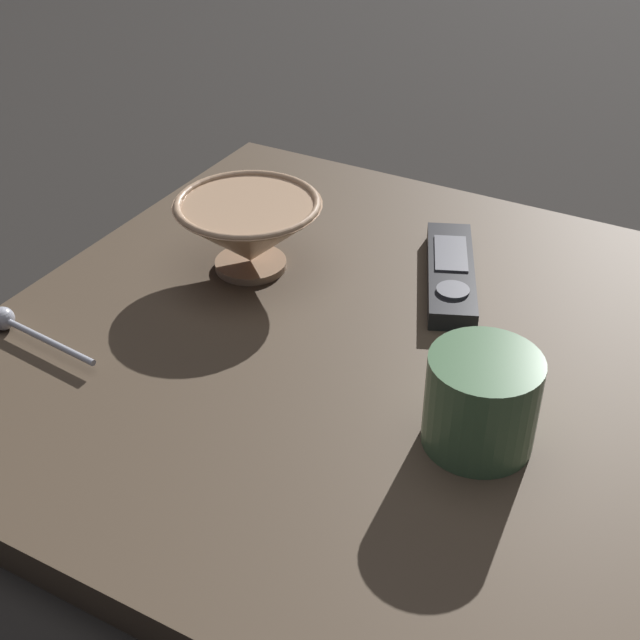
# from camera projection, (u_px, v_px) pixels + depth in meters

# --- Properties ---
(ground_plane) EXTENTS (6.00, 6.00, 0.00)m
(ground_plane) POSITION_uv_depth(u_px,v_px,m) (342.00, 362.00, 0.83)
(ground_plane) COLOR black
(table) EXTENTS (0.68, 0.64, 0.03)m
(table) POSITION_uv_depth(u_px,v_px,m) (342.00, 348.00, 0.83)
(table) COLOR #4C3D2D
(table) RESTS_ON ground
(cereal_bowl) EXTENTS (0.15, 0.15, 0.08)m
(cereal_bowl) POSITION_uv_depth(u_px,v_px,m) (249.00, 231.00, 0.89)
(cereal_bowl) COLOR tan
(cereal_bowl) RESTS_ON table
(coffee_mug) EXTENTS (0.09, 0.09, 0.08)m
(coffee_mug) POSITION_uv_depth(u_px,v_px,m) (481.00, 402.00, 0.67)
(coffee_mug) COLOR #4C724C
(coffee_mug) RESTS_ON table
(teaspoon) EXTENTS (0.03, 0.13, 0.02)m
(teaspoon) POSITION_uv_depth(u_px,v_px,m) (14.00, 324.00, 0.81)
(teaspoon) COLOR #A3A5B2
(teaspoon) RESTS_ON table
(tv_remote_near) EXTENTS (0.18, 0.11, 0.02)m
(tv_remote_near) POSITION_uv_depth(u_px,v_px,m) (451.00, 273.00, 0.88)
(tv_remote_near) COLOR black
(tv_remote_near) RESTS_ON table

